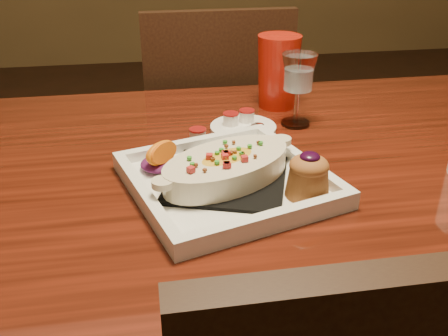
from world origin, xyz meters
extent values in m
cube|color=maroon|center=(0.00, 0.00, 0.73)|extent=(1.50, 0.90, 0.04)
cube|color=black|center=(0.00, 0.70, 0.45)|extent=(0.42, 0.42, 0.04)
cylinder|color=black|center=(0.17, 0.87, 0.23)|extent=(0.04, 0.04, 0.45)
cylinder|color=black|center=(-0.17, 0.87, 0.23)|extent=(0.04, 0.04, 0.45)
cylinder|color=black|center=(0.17, 0.53, 0.23)|extent=(0.04, 0.04, 0.45)
cylinder|color=black|center=(-0.17, 0.53, 0.23)|extent=(0.04, 0.04, 0.45)
cube|color=black|center=(0.00, 0.51, 0.70)|extent=(0.40, 0.03, 0.46)
cube|color=white|center=(-0.08, -0.06, 0.76)|extent=(0.37, 0.37, 0.01)
cube|color=black|center=(-0.08, -0.06, 0.77)|extent=(0.23, 0.23, 0.01)
ellipsoid|color=gold|center=(-0.08, -0.06, 0.79)|extent=(0.23, 0.19, 0.04)
ellipsoid|color=#59144D|center=(-0.18, 0.00, 0.77)|extent=(0.07, 0.07, 0.02)
cone|color=#995B27|center=(0.03, -0.13, 0.79)|extent=(0.07, 0.07, 0.05)
ellipsoid|color=#995B27|center=(0.03, -0.13, 0.81)|extent=(0.06, 0.06, 0.03)
ellipsoid|color=black|center=(0.03, -0.13, 0.83)|extent=(0.03, 0.03, 0.01)
cylinder|color=silver|center=(0.11, 0.18, 0.75)|extent=(0.06, 0.06, 0.01)
cylinder|color=silver|center=(0.11, 0.18, 0.79)|extent=(0.01, 0.01, 0.07)
cone|color=silver|center=(0.11, 0.18, 0.86)|extent=(0.07, 0.07, 0.08)
cylinder|color=white|center=(-0.01, 0.17, 0.75)|extent=(0.13, 0.13, 0.01)
cylinder|color=white|center=(-0.03, 0.17, 0.77)|extent=(0.03, 0.03, 0.02)
cylinder|color=maroon|center=(-0.03, 0.17, 0.78)|extent=(0.03, 0.03, 0.00)
cylinder|color=white|center=(0.01, 0.19, 0.77)|extent=(0.03, 0.03, 0.02)
cylinder|color=maroon|center=(0.01, 0.19, 0.78)|extent=(0.03, 0.03, 0.00)
cylinder|color=white|center=(-0.10, 0.13, 0.76)|extent=(0.03, 0.03, 0.02)
cylinder|color=maroon|center=(-0.10, 0.13, 0.77)|extent=(0.03, 0.03, 0.00)
cone|color=red|center=(0.10, 0.29, 0.83)|extent=(0.10, 0.10, 0.16)
camera|label=1|loc=(-0.20, -0.76, 1.15)|focal=40.00mm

